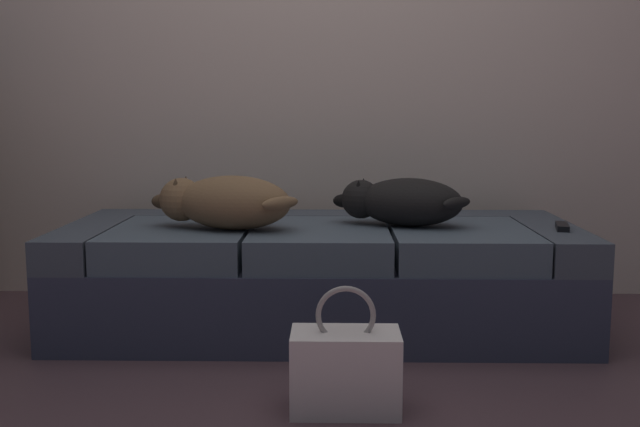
# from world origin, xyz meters

# --- Properties ---
(ground_plane) EXTENTS (10.00, 10.00, 0.00)m
(ground_plane) POSITION_xyz_m (0.00, 0.00, 0.00)
(ground_plane) COLOR #53393F
(couch) EXTENTS (2.04, 0.86, 0.42)m
(couch) POSITION_xyz_m (0.00, 0.96, 0.21)
(couch) COLOR #36384D
(couch) RESTS_ON ground
(dog_tan) EXTENTS (0.61, 0.35, 0.21)m
(dog_tan) POSITION_xyz_m (-0.37, 0.83, 0.53)
(dog_tan) COLOR #866040
(dog_tan) RESTS_ON couch
(dog_dark) EXTENTS (0.55, 0.34, 0.19)m
(dog_dark) POSITION_xyz_m (0.32, 0.92, 0.52)
(dog_dark) COLOR black
(dog_dark) RESTS_ON couch
(tv_remote) EXTENTS (0.08, 0.16, 0.02)m
(tv_remote) POSITION_xyz_m (0.93, 0.84, 0.44)
(tv_remote) COLOR black
(tv_remote) RESTS_ON couch
(handbag) EXTENTS (0.32, 0.18, 0.38)m
(handbag) POSITION_xyz_m (0.09, 0.11, 0.13)
(handbag) COLOR silver
(handbag) RESTS_ON ground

